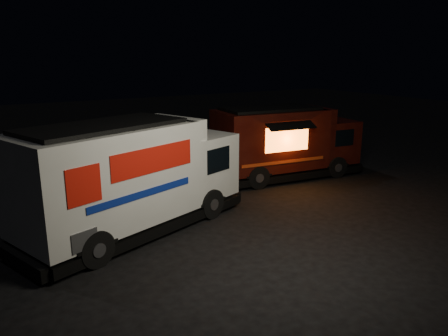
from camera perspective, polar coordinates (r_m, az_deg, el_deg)
ground at (r=14.38m, az=2.15°, el=-6.73°), size 80.00×80.00×0.00m
white_truck at (r=13.37m, az=-11.57°, el=-1.01°), size 7.93×4.93×3.40m
red_truck at (r=19.14m, az=8.21°, el=3.40°), size 6.87×3.16×3.09m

